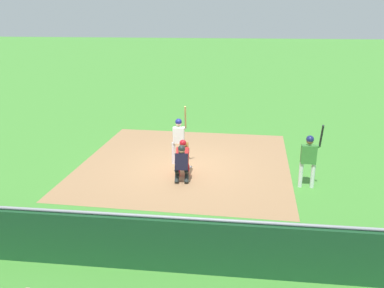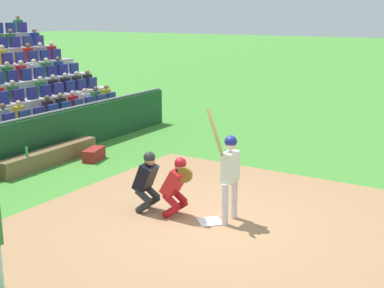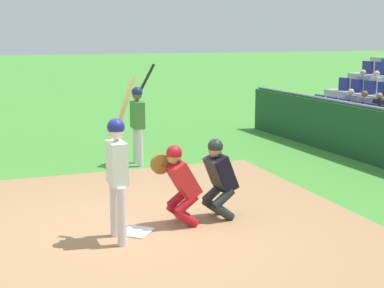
{
  "view_description": "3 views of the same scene",
  "coord_description": "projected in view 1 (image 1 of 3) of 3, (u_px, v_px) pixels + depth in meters",
  "views": [
    {
      "loc": [
        1.97,
        -13.75,
        5.36
      ],
      "look_at": [
        0.44,
        -1.18,
        1.28
      ],
      "focal_mm": 38.16,
      "sensor_mm": 36.0,
      "label": 1
    },
    {
      "loc": [
        8.48,
        4.54,
        4.0
      ],
      "look_at": [
        -0.6,
        -0.75,
        1.36
      ],
      "focal_mm": 49.22,
      "sensor_mm": 36.0,
      "label": 2
    },
    {
      "loc": [
        -7.41,
        2.14,
        2.83
      ],
      "look_at": [
        -0.06,
        -0.87,
        1.26
      ],
      "focal_mm": 51.66,
      "sensor_mm": 36.0,
      "label": 3
    }
  ],
  "objects": [
    {
      "name": "catcher_crouching",
      "position": [
        183.0,
        155.0,
        13.96
      ],
      "size": [
        0.47,
        0.71,
        1.26
      ],
      "color": "#AD121C",
      "rests_on": "ground_plane"
    },
    {
      "name": "ground_plane",
      "position": [
        184.0,
        167.0,
        14.86
      ],
      "size": [
        160.0,
        160.0,
        0.0
      ],
      "primitive_type": "plane",
      "color": "#468E34"
    },
    {
      "name": "home_plate_umpire",
      "position": [
        182.0,
        162.0,
        13.32
      ],
      "size": [
        0.49,
        0.49,
        1.29
      ],
      "color": "#212726",
      "rests_on": "ground_plane"
    },
    {
      "name": "on_deck_batter",
      "position": [
        309.0,
        156.0,
        12.82
      ],
      "size": [
        0.59,
        0.63,
        2.22
      ],
      "color": "silver",
      "rests_on": "ground_plane"
    },
    {
      "name": "equipment_duffel_bag",
      "position": [
        69.0,
        226.0,
        10.44
      ],
      "size": [
        0.82,
        0.54,
        0.33
      ],
      "primitive_type": "cube",
      "rotation": [
        0.0,
        0.0,
        0.26
      ],
      "color": "maroon",
      "rests_on": "ground_plane"
    },
    {
      "name": "home_plate_marker",
      "position": [
        184.0,
        167.0,
        14.86
      ],
      "size": [
        0.62,
        0.62,
        0.02
      ],
      "primitive_type": "cube",
      "rotation": [
        0.0,
        0.0,
        0.79
      ],
      "color": "white",
      "rests_on": "infield_dirt_patch"
    },
    {
      "name": "dugout_wall",
      "position": [
        144.0,
        242.0,
        8.82
      ],
      "size": [
        15.0,
        0.24,
        1.3
      ],
      "color": "#194625",
      "rests_on": "ground_plane"
    },
    {
      "name": "dugout_bench",
      "position": [
        93.0,
        241.0,
        9.62
      ],
      "size": [
        3.3,
        0.4,
        0.44
      ],
      "primitive_type": "cube",
      "color": "brown",
      "rests_on": "ground_plane"
    },
    {
      "name": "infield_dirt_patch",
      "position": [
        186.0,
        162.0,
        15.33
      ],
      "size": [
        7.88,
        8.38,
        0.01
      ],
      "primitive_type": "cube",
      "rotation": [
        0.0,
        0.0,
        -0.03
      ],
      "color": "#A37851",
      "rests_on": "ground_plane"
    },
    {
      "name": "water_bottle_on_bench",
      "position": [
        129.0,
        229.0,
        9.5
      ],
      "size": [
        0.07,
        0.07,
        0.25
      ],
      "primitive_type": "cylinder",
      "color": "green",
      "rests_on": "dugout_bench"
    },
    {
      "name": "batter_at_plate",
      "position": [
        179.0,
        136.0,
        14.84
      ],
      "size": [
        0.59,
        0.49,
        2.28
      ],
      "color": "silver",
      "rests_on": "ground_plane"
    }
  ]
}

